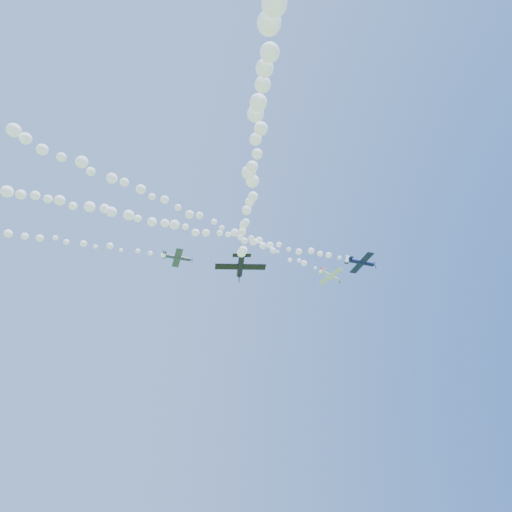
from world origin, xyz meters
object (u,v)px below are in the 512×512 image
object	(u,v)px
plane_grey	(177,258)
plane_black	(240,266)
plane_navy	(361,263)
plane_white	(330,276)

from	to	relation	value
plane_grey	plane_black	bearing A→B (deg)	-54.43
plane_black	plane_navy	bearing A→B (deg)	-61.14
plane_white	plane_black	distance (m)	30.51
plane_navy	plane_black	bearing A→B (deg)	-165.70
plane_white	plane_navy	world-z (taller)	plane_navy
plane_black	plane_grey	bearing A→B (deg)	47.00
plane_grey	plane_black	distance (m)	17.89
plane_white	plane_grey	bearing A→B (deg)	160.68
plane_white	plane_grey	xyz separation A→B (m)	(-34.01, -0.54, -2.43)
plane_navy	plane_black	xyz separation A→B (m)	(-29.49, -8.04, -11.07)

